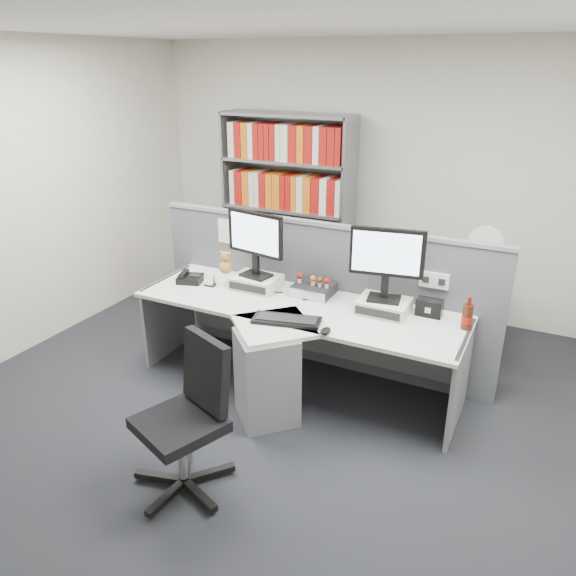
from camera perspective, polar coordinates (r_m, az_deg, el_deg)
The scene contains 21 objects.
ground at distance 4.05m, azimuth -4.25°, elevation -15.34°, with size 5.50×5.50×0.00m, color #28292F.
room_shell at distance 3.28m, azimuth -5.15°, elevation 10.24°, with size 5.04×5.54×2.72m.
partition at distance 4.69m, azimuth 3.32°, elevation -0.58°, with size 3.00×0.08×1.27m.
desk at distance 4.24m, azimuth -0.33°, elevation -6.06°, with size 2.60×1.20×0.72m.
monitor_riser_left at distance 4.61m, azimuth -3.31°, elevation 0.63°, with size 0.38×0.31×0.10m.
monitor_riser_right at distance 4.21m, azimuth 9.81°, elevation -1.85°, with size 0.38×0.31×0.10m.
monitor_left at distance 4.49m, azimuth -3.41°, elevation 5.11°, with size 0.54×0.21×0.55m.
monitor_right at distance 4.08m, azimuth 10.17°, elevation 3.05°, with size 0.54×0.21×0.55m.
desktop_pc at distance 4.48m, azimuth 2.66°, elevation -0.13°, with size 0.31×0.28×0.08m.
figurines at distance 4.43m, azimuth 2.77°, elevation 0.87°, with size 0.29×0.05×0.09m.
keyboard at distance 4.01m, azimuth -0.14°, elevation -3.32°, with size 0.53×0.30×0.03m.
mouse at distance 3.85m, azimuth 3.91°, elevation -4.44°, with size 0.07×0.11×0.04m, color black.
desk_phone at distance 4.81m, azimuth -10.11°, elevation 1.01°, with size 0.25×0.24×0.09m.
desk_calendar at distance 4.69m, azimuth -8.07°, elevation 0.78°, with size 0.09×0.07×0.11m.
plush_toy at distance 4.65m, azimuth -6.46°, elevation 2.47°, with size 0.12×0.12×0.20m.
speaker at distance 4.23m, azimuth 14.41°, elevation -1.97°, with size 0.19×0.11×0.13m, color black.
cola_bottle at distance 4.08m, azimuth 18.03°, elevation -2.84°, with size 0.08×0.08×0.25m.
shelving_unit at distance 5.98m, azimuth -0.06°, elevation 7.84°, with size 1.41×0.40×2.00m.
filing_cabinet at distance 5.21m, azimuth 18.78°, elevation -3.00°, with size 0.45×0.61×0.70m.
desk_fan at distance 4.97m, azimuth 19.72°, elevation 3.98°, with size 0.30×0.18×0.51m.
office_chair at distance 3.46m, azimuth -10.12°, elevation -12.59°, with size 0.64×0.65×0.96m.
Camera 1 is at (1.68, -2.73, 2.48)m, focal length 34.41 mm.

